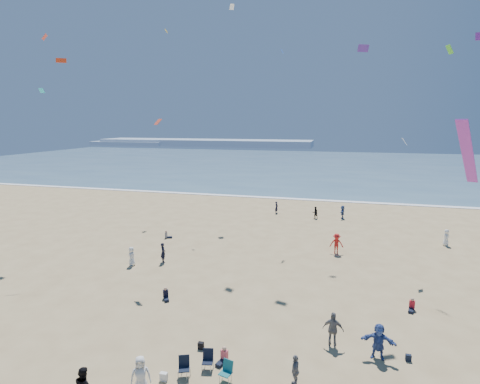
# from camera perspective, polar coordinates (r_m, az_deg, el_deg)

# --- Properties ---
(ocean) EXTENTS (220.00, 100.00, 0.06)m
(ocean) POSITION_cam_1_polar(r_m,az_deg,el_deg) (109.27, 10.77, 4.11)
(ocean) COLOR #476B84
(ocean) RESTS_ON ground
(surf_line) EXTENTS (220.00, 1.20, 0.08)m
(surf_line) POSITION_cam_1_polar(r_m,az_deg,el_deg) (60.05, 7.22, -1.00)
(surf_line) COLOR white
(surf_line) RESTS_ON ground
(headland_far) EXTENTS (110.00, 20.00, 3.20)m
(headland_far) POSITION_cam_1_polar(r_m,az_deg,el_deg) (195.70, -5.45, 7.50)
(headland_far) COLOR #7A8EA8
(headland_far) RESTS_ON ground
(headland_near) EXTENTS (40.00, 14.00, 2.00)m
(headland_near) POSITION_cam_1_polar(r_m,az_deg,el_deg) (208.60, -16.38, 7.14)
(headland_near) COLOR #7A8EA8
(headland_near) RESTS_ON ground
(standing_flyers) EXTENTS (27.96, 37.24, 1.92)m
(standing_flyers) POSITION_cam_1_polar(r_m,az_deg,el_deg) (29.25, 9.34, -11.94)
(standing_flyers) COLOR silver
(standing_flyers) RESTS_ON ground
(seated_group) EXTENTS (23.12, 23.51, 0.84)m
(seated_group) POSITION_cam_1_polar(r_m,az_deg,el_deg) (25.77, -2.79, -16.17)
(seated_group) COLOR silver
(seated_group) RESTS_ON ground
(chair_cluster) EXTENTS (2.76, 1.55, 1.00)m
(chair_cluster) POSITION_cam_1_polar(r_m,az_deg,el_deg) (19.81, -5.27, -25.01)
(chair_cluster) COLOR black
(chair_cluster) RESTS_ON ground
(white_tote) EXTENTS (0.35, 0.20, 0.40)m
(white_tote) POSITION_cam_1_polar(r_m,az_deg,el_deg) (20.01, -11.55, -25.85)
(white_tote) COLOR white
(white_tote) RESTS_ON ground
(black_backpack) EXTENTS (0.30, 0.22, 0.38)m
(black_backpack) POSITION_cam_1_polar(r_m,az_deg,el_deg) (21.84, -5.98, -22.26)
(black_backpack) COLOR black
(black_backpack) RESTS_ON ground
(navy_bag) EXTENTS (0.28, 0.18, 0.34)m
(navy_bag) POSITION_cam_1_polar(r_m,az_deg,el_deg) (22.61, 24.27, -22.03)
(navy_bag) COLOR black
(navy_bag) RESTS_ON ground
(kites_aloft) EXTENTS (39.67, 37.78, 29.18)m
(kites_aloft) POSITION_cam_1_polar(r_m,az_deg,el_deg) (26.48, 17.33, 16.05)
(kites_aloft) COLOR pink
(kites_aloft) RESTS_ON ground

